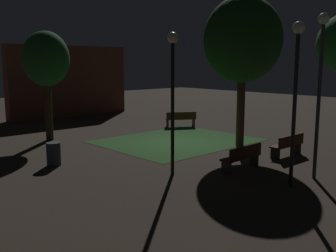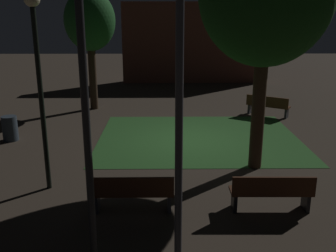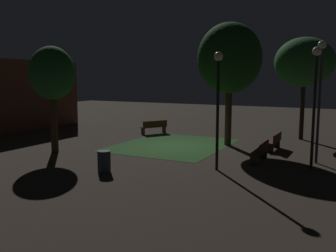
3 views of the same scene
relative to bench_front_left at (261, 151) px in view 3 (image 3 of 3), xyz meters
name	(u,v)px [view 3 (image 3 of 3)]	position (x,y,z in m)	size (l,w,h in m)	color
ground_plane	(175,147)	(1.53, 5.00, -0.48)	(60.00, 60.00, 0.00)	#3D3328
grass_lawn	(173,145)	(1.91, 5.30, -0.48)	(6.99, 5.73, 0.01)	#2D6028
bench_front_left	(261,151)	(0.00, 0.00, 0.00)	(1.80, 0.49, 0.88)	#422314
bench_lawn_edge	(275,141)	(3.05, 0.00, 0.00)	(1.81, 0.50, 0.88)	#422314
bench_back_row	(154,126)	(5.11, 8.29, 0.00)	(1.78, 1.36, 0.88)	#512D19
tree_right_canopy	(229,59)	(3.29, 2.59, 4.25)	(3.45, 3.45, 6.66)	#423021
tree_tall_center	(52,75)	(-2.53, 9.72, 3.39)	(2.22, 2.22, 5.25)	#38281C
tree_left_canopy	(304,62)	(7.19, -0.76, 4.12)	(3.46, 3.46, 6.09)	#2D2116
lamp_post_path_center	(315,88)	(-0.47, -2.16, 2.83)	(0.36, 0.36, 4.92)	black
lamp_post_plaza_west	(218,91)	(-2.21, 1.26, 2.71)	(0.36, 0.36, 4.72)	black
lamp_post_near_wall	(320,83)	(0.91, -2.22, 3.03)	(0.36, 0.36, 5.27)	#333338
trash_bin	(104,162)	(-4.62, 5.09, -0.05)	(0.52, 0.52, 0.86)	#2D3842
building_wall_backdrop	(30,96)	(2.56, 16.87, 1.98)	(8.87, 0.80, 4.92)	brown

